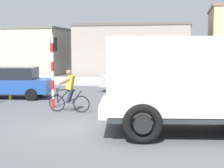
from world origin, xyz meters
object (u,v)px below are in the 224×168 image
traffic_light_pole (53,60)px  car_red_near (13,82)px  car_white_mid (136,78)px  car_far_side (175,85)px  cyclist (69,91)px  truck_foreground (193,79)px  bollard_far (10,91)px

traffic_light_pole → car_red_near: 4.01m
car_white_mid → car_far_side: (2.36, -3.25, 0.00)m
cyclist → car_far_side: cyclist is taller
cyclist → car_far_side: 5.50m
cyclist → traffic_light_pole: (-1.02, 0.86, 1.20)m
truck_foreground → car_white_mid: truck_foreground is taller
truck_foreground → car_white_mid: 9.85m
car_red_near → car_white_mid: 7.07m
cyclist → bollard_far: bearing=148.3°
cyclist → car_red_near: (-4.16, 3.02, -0.05)m
traffic_light_pole → car_white_mid: size_ratio=0.79×
car_white_mid → truck_foreground: bearing=-71.7°
cyclist → car_red_near: size_ratio=0.41×
cyclist → car_far_side: bearing=42.0°
traffic_light_pole → bollard_far: traffic_light_pole is taller
truck_foreground → bollard_far: truck_foreground is taller
traffic_light_pole → car_red_near: traffic_light_pole is taller
traffic_light_pole → car_far_side: (5.11, 2.82, -1.25)m
truck_foreground → car_far_side: size_ratio=1.42×
cyclist → bollard_far: cyclist is taller
cyclist → car_white_mid: 7.14m
car_red_near → cyclist: bearing=-35.9°
cyclist → traffic_light_pole: bearing=140.1°
car_red_near → car_white_mid: (5.89, 3.91, 0.00)m
truck_foreground → car_red_near: 10.51m
cyclist → car_white_mid: size_ratio=0.43×
traffic_light_pole → truck_foreground: bearing=-29.1°
cyclist → bollard_far: size_ratio=1.92×
car_red_near → bollard_far: car_red_near is taller
truck_foreground → car_red_near: bearing=148.9°
traffic_light_pole → car_white_mid: bearing=65.6°
cyclist → traffic_light_pole: 1.80m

